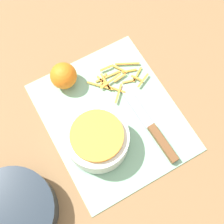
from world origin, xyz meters
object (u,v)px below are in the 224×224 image
(bowl_speckled, at_px, (97,140))
(orange_left, at_px, (64,76))
(bowl_dark, at_px, (13,212))
(knife, at_px, (157,135))

(bowl_speckled, distance_m, orange_left, 0.20)
(bowl_dark, distance_m, knife, 0.39)
(bowl_speckled, bearing_deg, bowl_dark, 101.83)
(bowl_speckled, relative_size, bowl_dark, 0.77)
(knife, distance_m, orange_left, 0.29)
(bowl_dark, bearing_deg, knife, -90.60)
(knife, xyz_separation_m, orange_left, (0.26, 0.14, 0.03))
(bowl_speckled, distance_m, knife, 0.16)
(knife, bearing_deg, bowl_dark, 87.37)
(bowl_dark, xyz_separation_m, knife, (-0.00, -0.39, -0.02))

